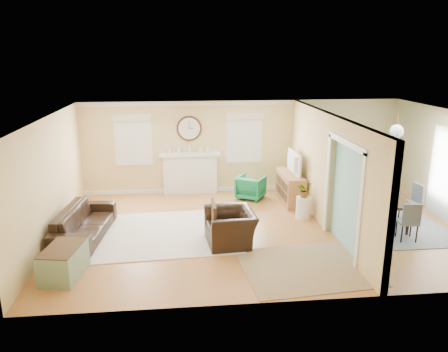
{
  "coord_description": "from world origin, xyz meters",
  "views": [
    {
      "loc": [
        -1.76,
        -9.08,
        3.85
      ],
      "look_at": [
        -0.8,
        0.3,
        1.2
      ],
      "focal_mm": 35.0,
      "sensor_mm": 36.0,
      "label": 1
    }
  ],
  "objects_px": {
    "green_chair": "(251,187)",
    "dining_table": "(379,207)",
    "credenza": "(290,188)",
    "eames_chair": "(230,227)",
    "sofa": "(84,223)"
  },
  "relations": [
    {
      "from": "dining_table",
      "to": "sofa",
      "type": "bearing_deg",
      "value": 101.91
    },
    {
      "from": "green_chair",
      "to": "credenza",
      "type": "relative_size",
      "value": 0.49
    },
    {
      "from": "green_chair",
      "to": "credenza",
      "type": "bearing_deg",
      "value": -171.01
    },
    {
      "from": "sofa",
      "to": "green_chair",
      "type": "bearing_deg",
      "value": -55.24
    },
    {
      "from": "credenza",
      "to": "dining_table",
      "type": "bearing_deg",
      "value": -41.62
    },
    {
      "from": "green_chair",
      "to": "dining_table",
      "type": "bearing_deg",
      "value": 175.53
    },
    {
      "from": "eames_chair",
      "to": "green_chair",
      "type": "bearing_deg",
      "value": 157.57
    },
    {
      "from": "eames_chair",
      "to": "green_chair",
      "type": "height_order",
      "value": "eames_chair"
    },
    {
      "from": "sofa",
      "to": "eames_chair",
      "type": "xyz_separation_m",
      "value": [
        3.11,
        -0.64,
        0.03
      ]
    },
    {
      "from": "green_chair",
      "to": "dining_table",
      "type": "relative_size",
      "value": 0.37
    },
    {
      "from": "eames_chair",
      "to": "credenza",
      "type": "distance_m",
      "value": 3.12
    },
    {
      "from": "sofa",
      "to": "green_chair",
      "type": "xyz_separation_m",
      "value": [
        4.01,
        2.23,
        -0.01
      ]
    },
    {
      "from": "sofa",
      "to": "eames_chair",
      "type": "height_order",
      "value": "eames_chair"
    },
    {
      "from": "sofa",
      "to": "dining_table",
      "type": "distance_m",
      "value": 6.77
    },
    {
      "from": "sofa",
      "to": "dining_table",
      "type": "bearing_deg",
      "value": -82.09
    }
  ]
}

